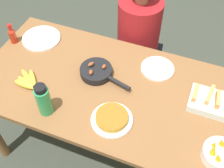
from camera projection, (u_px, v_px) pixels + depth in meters
name	position (u px, v px, depth m)	size (l,w,h in m)	color
ground_plane	(112.00, 147.00, 2.31)	(14.00, 14.00, 0.00)	#383D33
dining_table	(112.00, 98.00, 1.79)	(1.69, 0.84, 0.78)	brown
banana_bunch	(28.00, 82.00, 1.72)	(0.18, 0.15, 0.04)	yellow
melon_tray	(217.00, 104.00, 1.59)	(0.31, 0.18, 0.09)	silver
skillet	(97.00, 72.00, 1.76)	(0.35, 0.20, 0.08)	black
frittata_plate_center	(112.00, 118.00, 1.54)	(0.23, 0.23, 0.05)	white
empty_plate_near_front	(41.00, 38.00, 1.99)	(0.27, 0.27, 0.02)	white
empty_plate_far_left	(157.00, 69.00, 1.80)	(0.21, 0.21, 0.02)	white
fruit_bowl_mango	(220.00, 154.00, 1.39)	(0.18, 0.18, 0.11)	white
water_bottle	(44.00, 100.00, 1.52)	(0.08, 0.08, 0.21)	#2D9351
hot_sauce_bottle	(12.00, 35.00, 1.93)	(0.05, 0.05, 0.15)	#B72814
person_figure	(137.00, 51.00, 2.30)	(0.36, 0.36, 1.23)	black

